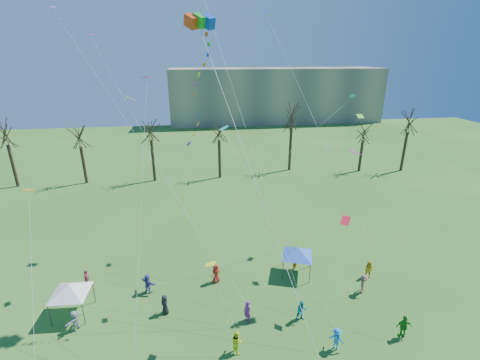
{
  "coord_description": "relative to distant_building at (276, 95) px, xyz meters",
  "views": [
    {
      "loc": [
        -2.2,
        -14.83,
        18.53
      ],
      "look_at": [
        0.62,
        5.0,
        11.0
      ],
      "focal_mm": 25.0,
      "sensor_mm": 36.0,
      "label": 1
    }
  ],
  "objects": [
    {
      "name": "small_kites_aloft",
      "position": [
        -22.25,
        -70.5,
        5.89
      ],
      "size": [
        27.43,
        20.19,
        32.9
      ],
      "color": "orange",
      "rests_on": "ground"
    },
    {
      "name": "big_box_kite",
      "position": [
        -23.4,
        -73.35,
        8.62
      ],
      "size": [
        3.91,
        8.25,
        23.75
      ],
      "color": "red",
      "rests_on": "ground"
    },
    {
      "name": "distant_building",
      "position": [
        0.0,
        0.0,
        0.0
      ],
      "size": [
        60.0,
        14.0,
        15.0
      ],
      "primitive_type": "cube",
      "color": "gray",
      "rests_on": "ground"
    },
    {
      "name": "canopy_tent_white",
      "position": [
        -33.84,
        -74.99,
        -5.2
      ],
      "size": [
        3.62,
        3.62,
        2.71
      ],
      "color": "#3F3F44",
      "rests_on": "ground"
    },
    {
      "name": "bare_tree_row",
      "position": [
        -18.79,
        -45.95,
        -0.25
      ],
      "size": [
        66.95,
        9.17,
        11.52
      ],
      "color": "black",
      "rests_on": "ground"
    },
    {
      "name": "canopy_tent_blue",
      "position": [
        -15.6,
        -72.47,
        -5.24
      ],
      "size": [
        3.37,
        3.37,
        2.67
      ],
      "color": "#3F3F44",
      "rests_on": "ground"
    },
    {
      "name": "festival_crowd",
      "position": [
        -21.95,
        -76.86,
        -6.66
      ],
      "size": [
        25.07,
        11.01,
        1.82
      ],
      "color": "#AE1A15",
      "rests_on": "ground"
    }
  ]
}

